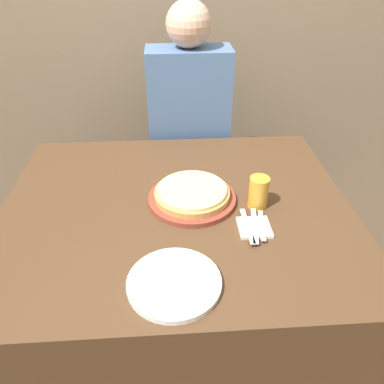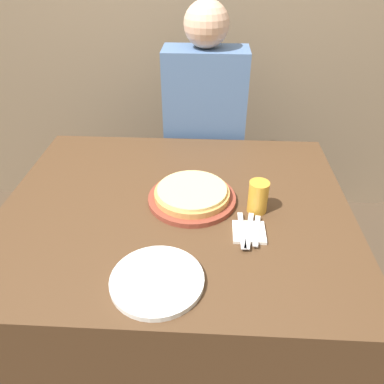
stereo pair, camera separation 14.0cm
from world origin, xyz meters
name	(u,v)px [view 1 (the left image)]	position (x,y,z in m)	size (l,w,h in m)	color
ground_plane	(180,328)	(0.00, 0.00, 0.00)	(12.00, 12.00, 0.00)	#473828
dining_table	(179,275)	(0.00, 0.00, 0.37)	(1.30, 1.10, 0.75)	#4C331E
pizza_on_board	(192,195)	(0.06, 0.03, 0.77)	(0.33, 0.33, 0.06)	brown
beer_glass	(259,191)	(0.30, -0.02, 0.82)	(0.07, 0.07, 0.12)	gold
dinner_plate	(174,283)	(-0.02, -0.39, 0.76)	(0.28, 0.28, 0.02)	silver
napkin_stack	(254,227)	(0.26, -0.15, 0.75)	(0.11, 0.11, 0.01)	white
fork	(247,226)	(0.24, -0.15, 0.76)	(0.02, 0.19, 0.00)	silver
dinner_knife	(255,226)	(0.26, -0.15, 0.76)	(0.05, 0.19, 0.00)	silver
spoon	(262,225)	(0.29, -0.15, 0.76)	(0.04, 0.16, 0.00)	silver
diner_person	(189,140)	(0.09, 0.69, 0.67)	(0.41, 0.21, 1.36)	#33333D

